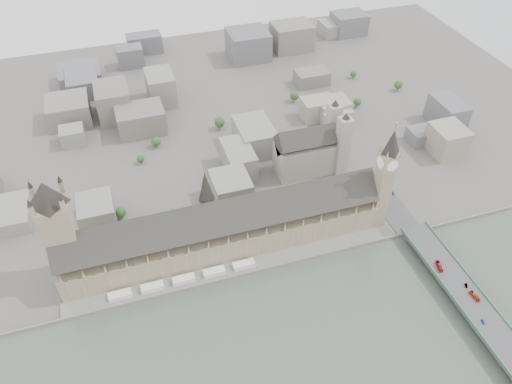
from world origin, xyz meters
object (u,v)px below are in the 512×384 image
object	(u,v)px
westminster_abbey	(312,150)
westminster_bridge	(462,294)
elizabeth_tower	(386,172)
car_blue	(483,322)
red_bus_south	(475,296)
red_bus_north	(439,266)
car_silver	(466,286)
palace_of_westminster	(223,229)
car_approach	(393,194)
victoria_tower	(59,229)

from	to	relation	value
westminster_abbey	westminster_bridge	bearing A→B (deg)	-74.36
elizabeth_tower	westminster_bridge	distance (m)	111.81
westminster_bridge	car_blue	size ratio (longest dim) A/B	79.10
red_bus_south	red_bus_north	bearing A→B (deg)	100.36
westminster_bridge	car_silver	distance (m)	7.29
palace_of_westminster	westminster_abbey	xyz separation A→B (m)	(110.92, 75.30, 2.38)
westminster_abbey	red_bus_south	bearing A→B (deg)	-74.12
car_silver	palace_of_westminster	bearing A→B (deg)	172.34
westminster_bridge	red_bus_north	xyz separation A→B (m)	(-5.91, 24.86, 6.67)
palace_of_westminster	red_bus_north	bearing A→B (deg)	-27.81
red_bus_south	car_blue	distance (m)	22.04
palace_of_westminster	car_blue	size ratio (longest dim) A/B	64.50
elizabeth_tower	red_bus_south	distance (m)	116.89
red_bus_north	red_bus_south	size ratio (longest dim) A/B	1.08
westminster_bridge	red_bus_south	distance (m)	11.03
elizabeth_tower	car_approach	distance (m)	57.49
victoria_tower	westminster_abbey	world-z (taller)	victoria_tower
red_bus_north	car_approach	xyz separation A→B (m)	(9.06, 89.24, -0.84)
victoria_tower	elizabeth_tower	bearing A→B (deg)	-3.96
elizabeth_tower	car_silver	xyz separation A→B (m)	(27.60, -92.98, -47.14)
victoria_tower	red_bus_north	bearing A→B (deg)	-17.68
westminster_abbey	elizabeth_tower	bearing A→B (deg)	-72.71
red_bus_south	car_approach	bearing A→B (deg)	85.00
victoria_tower	westminster_abbey	bearing A→B (deg)	16.50
westminster_abbey	red_bus_north	distance (m)	164.52
red_bus_south	car_blue	xyz separation A→B (m)	(-7.56, -20.69, -0.72)
palace_of_westminster	westminster_abbey	size ratio (longest dim) A/B	3.90
westminster_abbey	car_silver	world-z (taller)	westminster_abbey
westminster_bridge	red_bus_south	bearing A→B (deg)	-68.84
elizabeth_tower	car_silver	world-z (taller)	elizabeth_tower
car_silver	elizabeth_tower	bearing A→B (deg)	131.17
victoria_tower	westminster_abbey	xyz separation A→B (m)	(232.92, 69.00, -30.12)
red_bus_north	victoria_tower	bearing A→B (deg)	177.24
elizabeth_tower	victoria_tower	distance (m)	260.64
victoria_tower	red_bus_south	distance (m)	314.98
red_bus_north	red_bus_south	xyz separation A→B (m)	(9.12, -33.14, -0.12)
elizabeth_tower	car_approach	bearing A→B (deg)	34.41
westminster_bridge	victoria_tower	bearing A→B (deg)	158.22
palace_of_westminster	elizabeth_tower	world-z (taller)	elizabeth_tower
red_bus_north	car_approach	bearing A→B (deg)	99.12
car_silver	car_approach	bearing A→B (deg)	114.87
victoria_tower	red_bus_south	size ratio (longest dim) A/B	9.80
car_approach	westminster_abbey	bearing A→B (deg)	148.20
westminster_abbey	car_silver	size ratio (longest dim) A/B	16.13
westminster_bridge	red_bus_north	distance (m)	26.41
elizabeth_tower	red_bus_north	xyz separation A→B (m)	(18.09, -70.64, -46.30)
car_approach	victoria_tower	bearing A→B (deg)	-160.09
car_approach	red_bus_south	bearing A→B (deg)	-70.18
red_bus_north	westminster_bridge	bearing A→B (deg)	-61.70
red_bus_north	palace_of_westminster	bearing A→B (deg)	167.11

